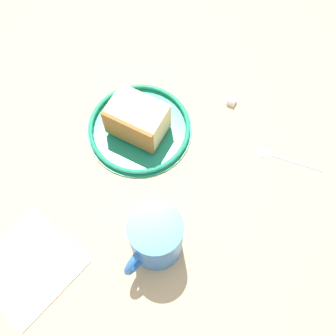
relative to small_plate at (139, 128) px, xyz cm
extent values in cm
cube|color=tan|center=(4.97, -5.90, -2.10)|extent=(123.07, 123.07, 2.78)
cylinder|color=#1E8C66|center=(0.00, 0.00, -0.36)|extent=(18.29, 18.29, 0.70)
torus|color=#1E8C66|center=(0.00, 0.00, 0.36)|extent=(17.58, 17.58, 0.76)
cube|color=#9E662D|center=(0.00, 0.00, 0.28)|extent=(9.34, 6.22, 0.60)
cube|color=beige|center=(0.00, 0.00, 3.53)|extent=(9.34, 6.22, 5.90)
cube|color=#9E662D|center=(-0.08, -3.30, 3.53)|extent=(9.21, 0.82, 5.90)
cylinder|color=#3372BF|center=(11.98, -16.77, 4.70)|extent=(7.65, 7.65, 10.83)
cylinder|color=brown|center=(11.98, -16.77, 7.83)|extent=(6.73, 6.73, 0.40)
torus|color=#3372BF|center=(11.15, -20.50, 4.70)|extent=(2.20, 5.82, 5.74)
ellipsoid|color=silver|center=(20.94, 5.49, -0.31)|extent=(3.22, 2.35, 0.80)
cylinder|color=silver|center=(26.79, 6.22, -0.46)|extent=(8.79, 1.58, 0.50)
cube|color=white|center=(-3.91, -28.27, -0.41)|extent=(16.07, 16.57, 0.60)
cube|color=white|center=(12.14, 12.25, -0.01)|extent=(1.41, 1.41, 1.41)
camera|label=1|loc=(19.78, -28.68, 61.36)|focal=43.35mm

